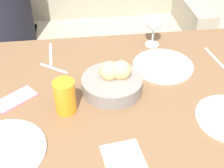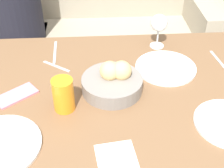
% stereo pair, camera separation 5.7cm
% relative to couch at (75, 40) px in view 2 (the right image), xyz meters
% --- Properties ---
extents(dining_table, '(1.33, 0.92, 0.72)m').
position_rel_couch_xyz_m(dining_table, '(0.19, -1.13, 0.31)').
color(dining_table, brown).
rests_on(dining_table, ground_plane).
extents(couch, '(1.87, 0.70, 0.90)m').
position_rel_couch_xyz_m(couch, '(0.00, 0.00, 0.00)').
color(couch, '#9E937F').
rests_on(couch, ground_plane).
extents(seated_person, '(0.32, 0.41, 1.18)m').
position_rel_couch_xyz_m(seated_person, '(-0.34, -0.15, 0.18)').
color(seated_person, '#23232D').
rests_on(seated_person, ground_plane).
extents(bread_basket, '(0.23, 0.23, 0.11)m').
position_rel_couch_xyz_m(bread_basket, '(0.20, -1.08, 0.44)').
color(bread_basket, gray).
rests_on(bread_basket, dining_table).
extents(plate_far_center, '(0.25, 0.25, 0.01)m').
position_rel_couch_xyz_m(plate_far_center, '(0.43, -0.96, 0.41)').
color(plate_far_center, white).
rests_on(plate_far_center, dining_table).
extents(juice_glass, '(0.07, 0.07, 0.12)m').
position_rel_couch_xyz_m(juice_glass, '(0.03, -1.18, 0.46)').
color(juice_glass, orange).
rests_on(juice_glass, dining_table).
extents(wine_glass, '(0.08, 0.08, 0.16)m').
position_rel_couch_xyz_m(wine_glass, '(0.43, -0.78, 0.51)').
color(wine_glass, silver).
rests_on(wine_glass, dining_table).
extents(fork_silver, '(0.03, 0.18, 0.00)m').
position_rel_couch_xyz_m(fork_silver, '(0.67, -0.93, 0.40)').
color(fork_silver, '#B7B7BC').
rests_on(fork_silver, dining_table).
extents(knife_silver, '(0.02, 0.18, 0.00)m').
position_rel_couch_xyz_m(knife_silver, '(-0.04, -0.80, 0.40)').
color(knife_silver, '#B7B7BC').
rests_on(knife_silver, dining_table).
extents(spoon_coffee, '(0.12, 0.09, 0.00)m').
position_rel_couch_xyz_m(spoon_coffee, '(-0.02, -0.92, 0.40)').
color(spoon_coffee, '#B7B7BC').
rests_on(spoon_coffee, dining_table).
extents(napkin, '(0.13, 0.13, 0.00)m').
position_rel_couch_xyz_m(napkin, '(0.19, -1.41, 0.40)').
color(napkin, white).
rests_on(napkin, dining_table).
extents(cell_phone, '(0.16, 0.15, 0.01)m').
position_rel_couch_xyz_m(cell_phone, '(-0.16, -1.10, 0.40)').
color(cell_phone, pink).
rests_on(cell_phone, dining_table).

